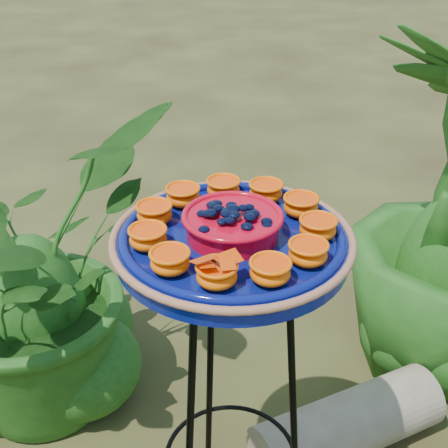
{
  "coord_description": "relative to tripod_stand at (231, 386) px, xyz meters",
  "views": [
    {
      "loc": [
        -0.17,
        -0.93,
        1.41
      ],
      "look_at": [
        -0.07,
        -0.0,
        0.86
      ],
      "focal_mm": 50.0,
      "sensor_mm": 36.0,
      "label": 1
    }
  ],
  "objects": [
    {
      "name": "feeder_dish",
      "position": [
        -0.0,
        -0.0,
        0.35
      ],
      "size": [
        0.5,
        0.5,
        0.1
      ],
      "rotation": [
        0.0,
        0.0,
        0.26
      ],
      "color": "#081160",
      "rests_on": "tripod_stand"
    },
    {
      "name": "driftwood_log",
      "position": [
        0.35,
        0.22,
        -0.4
      ],
      "size": [
        0.56,
        0.35,
        0.18
      ],
      "primitive_type": "cylinder",
      "rotation": [
        0.0,
        1.57,
        0.35
      ],
      "color": "tan",
      "rests_on": "ground"
    },
    {
      "name": "shrub_back_left",
      "position": [
        -0.5,
        0.54,
        -0.05
      ],
      "size": [
        0.98,
        1.02,
        0.87
      ],
      "primitive_type": "imported",
      "rotation": [
        0.0,
        0.0,
        1.04
      ],
      "color": "#184C14",
      "rests_on": "ground"
    },
    {
      "name": "tripod_stand",
      "position": [
        0.0,
        0.0,
        0.0
      ],
      "size": [
        0.36,
        0.36,
        0.81
      ],
      "rotation": [
        0.0,
        0.0,
        0.26
      ],
      "color": "black",
      "rests_on": "ground"
    }
  ]
}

